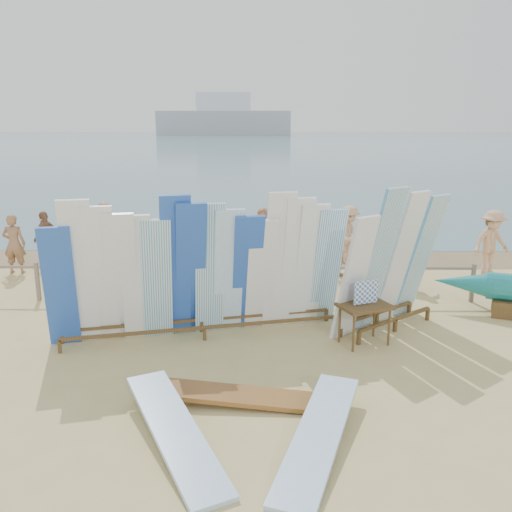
{
  "coord_description": "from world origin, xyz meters",
  "views": [
    {
      "loc": [
        1.19,
        -8.92,
        4.0
      ],
      "look_at": [
        1.05,
        2.88,
        1.1
      ],
      "focal_mm": 38.0,
      "sensor_mm": 36.0,
      "label": 1
    }
  ],
  "objects_px": {
    "beachgoer_1": "(14,244)",
    "beachgoer_extra_0": "(492,243)",
    "beachgoer_4": "(152,247)",
    "beachgoer_extra_1": "(46,238)",
    "main_surfboard_rack": "(201,273)",
    "side_surfboard_rack": "(390,265)",
    "vendor_table": "(364,323)",
    "beach_chair_right": "(249,277)",
    "beach_chair_left": "(232,279)",
    "beachgoer_5": "(299,232)",
    "beachgoer_10": "(407,257)",
    "beachgoer_11": "(106,232)",
    "beachgoer_9": "(349,235)",
    "beachgoer_8": "(340,244)",
    "stroller": "(302,274)",
    "beachgoer_3": "(156,246)",
    "beachgoer_6": "(247,260)",
    "flat_board_a": "(176,445)",
    "beachgoer_2": "(73,257)",
    "flat_board_c": "(238,402)",
    "beachgoer_7": "(263,242)",
    "flat_board_b": "(318,447)"
  },
  "relations": [
    {
      "from": "vendor_table",
      "to": "beachgoer_5",
      "type": "distance_m",
      "value": 5.97
    },
    {
      "from": "beachgoer_7",
      "to": "beachgoer_10",
      "type": "height_order",
      "value": "beachgoer_7"
    },
    {
      "from": "beachgoer_4",
      "to": "beachgoer_extra_1",
      "type": "xyz_separation_m",
      "value": [
        -3.33,
        1.17,
        0.0
      ]
    },
    {
      "from": "beachgoer_extra_1",
      "to": "beachgoer_4",
      "type": "bearing_deg",
      "value": 91.63
    },
    {
      "from": "beachgoer_9",
      "to": "beach_chair_right",
      "type": "bearing_deg",
      "value": 172.15
    },
    {
      "from": "flat_board_c",
      "to": "beachgoer_7",
      "type": "bearing_deg",
      "value": 1.93
    },
    {
      "from": "flat_board_a",
      "to": "beachgoer_extra_0",
      "type": "xyz_separation_m",
      "value": [
        7.27,
        8.14,
        0.88
      ]
    },
    {
      "from": "beachgoer_1",
      "to": "beachgoer_extra_0",
      "type": "bearing_deg",
      "value": 176.5
    },
    {
      "from": "beachgoer_4",
      "to": "vendor_table",
      "type": "bearing_deg",
      "value": 140.44
    },
    {
      "from": "main_surfboard_rack",
      "to": "beachgoer_4",
      "type": "distance_m",
      "value": 4.71
    },
    {
      "from": "beachgoer_11",
      "to": "beachgoer_1",
      "type": "relative_size",
      "value": 1.09
    },
    {
      "from": "beachgoer_8",
      "to": "beachgoer_5",
      "type": "bearing_deg",
      "value": 99.96
    },
    {
      "from": "vendor_table",
      "to": "beachgoer_2",
      "type": "xyz_separation_m",
      "value": [
        -6.43,
        3.08,
        0.48
      ]
    },
    {
      "from": "beachgoer_9",
      "to": "beachgoer_8",
      "type": "height_order",
      "value": "beachgoer_8"
    },
    {
      "from": "beachgoer_2",
      "to": "beachgoer_8",
      "type": "height_order",
      "value": "beachgoer_8"
    },
    {
      "from": "flat_board_c",
      "to": "flat_board_b",
      "type": "xyz_separation_m",
      "value": [
        1.08,
        -1.12,
        0.0
      ]
    },
    {
      "from": "beachgoer_8",
      "to": "flat_board_b",
      "type": "bearing_deg",
      "value": -124.76
    },
    {
      "from": "beachgoer_5",
      "to": "beachgoer_1",
      "type": "distance_m",
      "value": 7.89
    },
    {
      "from": "main_surfboard_rack",
      "to": "flat_board_c",
      "type": "bearing_deg",
      "value": -86.78
    },
    {
      "from": "beachgoer_1",
      "to": "beachgoer_10",
      "type": "relative_size",
      "value": 1.06
    },
    {
      "from": "flat_board_b",
      "to": "beachgoer_2",
      "type": "relative_size",
      "value": 1.53
    },
    {
      "from": "beach_chair_left",
      "to": "beachgoer_2",
      "type": "height_order",
      "value": "beachgoer_2"
    },
    {
      "from": "main_surfboard_rack",
      "to": "side_surfboard_rack",
      "type": "distance_m",
      "value": 3.67
    },
    {
      "from": "stroller",
      "to": "beachgoer_3",
      "type": "xyz_separation_m",
      "value": [
        -3.86,
        1.6,
        0.31
      ]
    },
    {
      "from": "main_surfboard_rack",
      "to": "flat_board_b",
      "type": "relative_size",
      "value": 2.07
    },
    {
      "from": "beachgoer_3",
      "to": "beachgoer_7",
      "type": "xyz_separation_m",
      "value": [
        2.9,
        -0.08,
        0.15
      ]
    },
    {
      "from": "beachgoer_2",
      "to": "beachgoer_extra_1",
      "type": "relative_size",
      "value": 1.14
    },
    {
      "from": "beachgoer_9",
      "to": "beachgoer_4",
      "type": "relative_size",
      "value": 1.1
    },
    {
      "from": "beachgoer_3",
      "to": "beachgoer_11",
      "type": "relative_size",
      "value": 0.86
    },
    {
      "from": "beach_chair_left",
      "to": "beachgoer_5",
      "type": "bearing_deg",
      "value": 64.14
    },
    {
      "from": "beach_chair_left",
      "to": "beachgoer_extra_0",
      "type": "bearing_deg",
      "value": 21.63
    },
    {
      "from": "stroller",
      "to": "beachgoer_9",
      "type": "bearing_deg",
      "value": 75.49
    },
    {
      "from": "beachgoer_4",
      "to": "beachgoer_10",
      "type": "bearing_deg",
      "value": 175.49
    },
    {
      "from": "beachgoer_11",
      "to": "beachgoer_1",
      "type": "distance_m",
      "value": 2.51
    },
    {
      "from": "stroller",
      "to": "beachgoer_7",
      "type": "bearing_deg",
      "value": 136.18
    },
    {
      "from": "stroller",
      "to": "flat_board_c",
      "type": "bearing_deg",
      "value": -89.76
    },
    {
      "from": "vendor_table",
      "to": "beach_chair_right",
      "type": "xyz_separation_m",
      "value": [
        -2.23,
        3.62,
        -0.15
      ]
    },
    {
      "from": "flat_board_c",
      "to": "beachgoer_11",
      "type": "height_order",
      "value": "beachgoer_11"
    },
    {
      "from": "beachgoer_5",
      "to": "beachgoer_10",
      "type": "height_order",
      "value": "beachgoer_5"
    },
    {
      "from": "beachgoer_6",
      "to": "beach_chair_right",
      "type": "bearing_deg",
      "value": 24.31
    },
    {
      "from": "stroller",
      "to": "beachgoer_2",
      "type": "xyz_separation_m",
      "value": [
        -5.51,
        -0.12,
        0.43
      ]
    },
    {
      "from": "beachgoer_11",
      "to": "beachgoer_extra_0",
      "type": "bearing_deg",
      "value": -28.33
    },
    {
      "from": "beachgoer_11",
      "to": "beachgoer_extra_0",
      "type": "distance_m",
      "value": 10.87
    },
    {
      "from": "flat_board_b",
      "to": "beachgoer_7",
      "type": "bearing_deg",
      "value": 114.02
    },
    {
      "from": "beachgoer_3",
      "to": "beachgoer_7",
      "type": "distance_m",
      "value": 2.91
    },
    {
      "from": "beach_chair_left",
      "to": "beachgoer_9",
      "type": "height_order",
      "value": "beachgoer_9"
    },
    {
      "from": "beach_chair_right",
      "to": "beachgoer_8",
      "type": "relative_size",
      "value": 0.48
    },
    {
      "from": "beachgoer_5",
      "to": "beachgoer_11",
      "type": "bearing_deg",
      "value": -158.49
    },
    {
      "from": "flat_board_a",
      "to": "vendor_table",
      "type": "bearing_deg",
      "value": 20.34
    },
    {
      "from": "beachgoer_2",
      "to": "beachgoer_6",
      "type": "bearing_deg",
      "value": -19.35
    }
  ]
}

